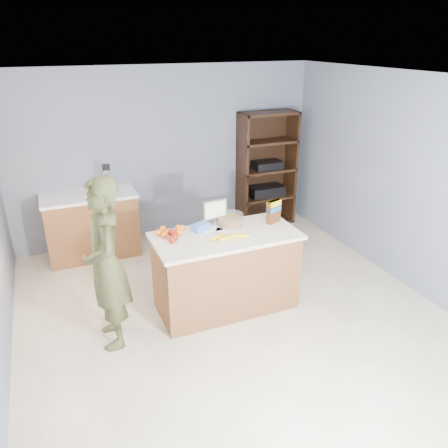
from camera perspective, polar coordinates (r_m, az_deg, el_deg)
name	(u,v)px	position (r m, az deg, el deg)	size (l,w,h in m)	color
floor	(236,320)	(4.87, 1.63, -12.41)	(4.50, 5.00, 0.02)	beige
walls	(238,174)	(4.13, 1.89, 6.55)	(4.52, 5.02, 2.51)	slate
counter_peninsula	(226,274)	(4.87, 0.23, -6.54)	(1.56, 0.76, 0.90)	brown
back_cabinet	(92,225)	(6.28, -16.86, -0.11)	(1.24, 0.62, 0.90)	brown
shelving_unit	(265,171)	(7.03, 5.40, 6.88)	(0.90, 0.40, 1.80)	black
person	(106,265)	(4.28, -15.14, -5.15)	(0.63, 0.41, 1.72)	#3F4223
knife_block	(108,183)	(6.10, -14.93, 5.14)	(0.12, 0.10, 0.31)	tan
envelopes	(219,230)	(4.75, -0.60, -0.79)	(0.37, 0.23, 0.00)	white
bananas	(231,237)	(4.54, 0.91, -1.68)	(0.45, 0.18, 0.05)	yellow
apples	(173,236)	(4.55, -6.71, -1.59)	(0.12, 0.24, 0.08)	maroon
oranges	(171,231)	(4.68, -6.96, -0.91)	(0.33, 0.23, 0.07)	orange
blue_carton	(200,227)	(4.73, -3.10, -0.44)	(0.18, 0.12, 0.08)	blue
salad_bowl	(230,220)	(4.86, 0.78, 0.49)	(0.30, 0.30, 0.13)	#267219
tv	(215,211)	(4.85, -1.20, 1.75)	(0.28, 0.12, 0.28)	silver
cereal_box	(274,210)	(4.92, 6.52, 1.86)	(0.19, 0.12, 0.26)	#592B14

